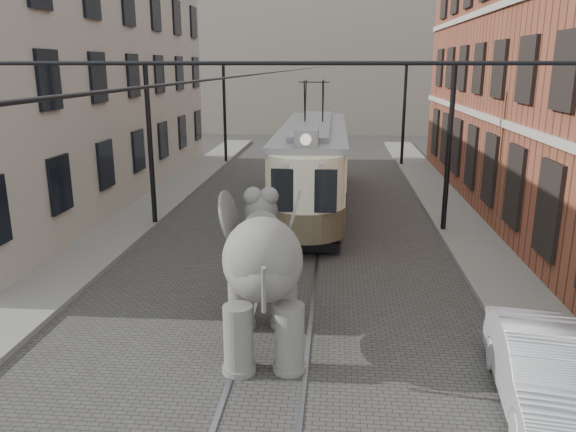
{
  "coord_description": "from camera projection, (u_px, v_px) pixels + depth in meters",
  "views": [
    {
      "loc": [
        1.24,
        -14.0,
        5.94
      ],
      "look_at": [
        0.01,
        0.11,
        2.1
      ],
      "focal_mm": 34.81,
      "sensor_mm": 36.0,
      "label": 1
    }
  ],
  "objects": [
    {
      "name": "distant_block",
      "position": [
        325.0,
        53.0,
        51.74
      ],
      "size": [
        28.0,
        10.0,
        14.0
      ],
      "primitive_type": "cube",
      "color": "#A09785",
      "rests_on": "ground"
    },
    {
      "name": "elephant",
      "position": [
        263.0,
        279.0,
        11.77
      ],
      "size": [
        3.56,
        5.52,
        3.16
      ],
      "primitive_type": null,
      "rotation": [
        0.0,
        0.0,
        0.14
      ],
      "color": "#64605C",
      "rests_on": "ground"
    },
    {
      "name": "sidewalk_right",
      "position": [
        515.0,
        297.0,
        14.59
      ],
      "size": [
        2.0,
        60.0,
        0.15
      ],
      "primitive_type": "cube",
      "color": "slate",
      "rests_on": "ground"
    },
    {
      "name": "parked_car",
      "position": [
        546.0,
        374.0,
        9.78
      ],
      "size": [
        1.92,
        4.41,
        1.41
      ],
      "primitive_type": "imported",
      "rotation": [
        0.0,
        0.0,
        -0.1
      ],
      "color": "#ADADB2",
      "rests_on": "ground"
    },
    {
      "name": "tram_rails",
      "position": [
        287.0,
        291.0,
        15.11
      ],
      "size": [
        1.54,
        80.0,
        0.02
      ],
      "primitive_type": null,
      "color": "slate",
      "rests_on": "ground"
    },
    {
      "name": "ground",
      "position": [
        287.0,
        292.0,
        15.11
      ],
      "size": [
        120.0,
        120.0,
        0.0
      ],
      "primitive_type": "plane",
      "color": "#3E3C39"
    },
    {
      "name": "tram",
      "position": [
        313.0,
        145.0,
        23.69
      ],
      "size": [
        2.81,
        13.39,
        5.31
      ],
      "primitive_type": null,
      "rotation": [
        0.0,
        0.0,
        0.0
      ],
      "color": "#ECE8BF",
      "rests_on": "ground"
    },
    {
      "name": "sidewalk_left",
      "position": [
        57.0,
        281.0,
        15.64
      ],
      "size": [
        2.0,
        60.0,
        0.15
      ],
      "primitive_type": "cube",
      "color": "slate",
      "rests_on": "ground"
    },
    {
      "name": "catenary",
      "position": [
        294.0,
        154.0,
        19.15
      ],
      "size": [
        11.0,
        30.2,
        6.0
      ],
      "primitive_type": null,
      "color": "black",
      "rests_on": "ground"
    },
    {
      "name": "stucco_building",
      "position": [
        57.0,
        87.0,
        24.34
      ],
      "size": [
        7.0,
        24.0,
        10.0
      ],
      "primitive_type": "cube",
      "color": "#A09785",
      "rests_on": "ground"
    }
  ]
}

